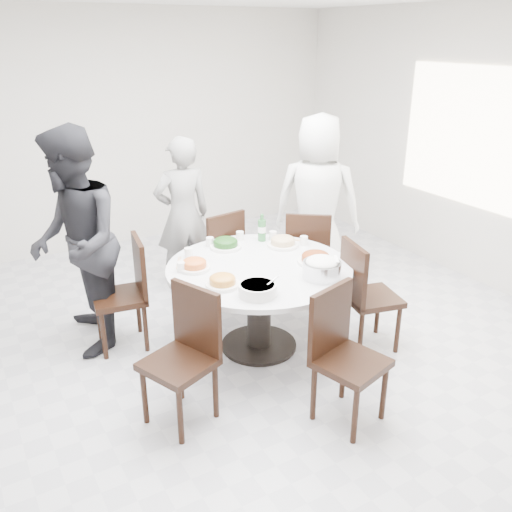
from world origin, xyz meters
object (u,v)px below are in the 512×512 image
chair_nw (119,295)px  diner_middle (183,215)px  chair_n (215,256)px  diner_right (317,203)px  diner_left (76,244)px  chair_ne (307,255)px  chair_sw (178,361)px  chair_se (372,295)px  beverage_bottle (262,228)px  rice_bowl (322,270)px  chair_s (351,360)px  soup_bowl (258,290)px  dining_table (259,307)px

chair_nw → diner_middle: diner_middle is taller
chair_n → diner_right: 1.18m
diner_right → diner_left: size_ratio=0.96×
chair_ne → chair_nw: 1.86m
chair_sw → diner_right: (2.10, 1.37, 0.42)m
chair_se → beverage_bottle: bearing=41.6°
chair_nw → rice_bowl: size_ratio=3.22×
chair_n → chair_se: (0.75, -1.43, 0.00)m
chair_s → chair_n: bearing=73.9°
diner_left → rice_bowl: diner_left is taller
chair_nw → soup_bowl: bearing=43.1°
chair_ne → rice_bowl: size_ratio=3.22×
rice_bowl → chair_se: bearing=-2.2°
chair_se → soup_bowl: (-1.10, 0.00, 0.32)m
chair_se → chair_s: bearing=144.2°
chair_nw → diner_left: size_ratio=0.51×
chair_sw → diner_middle: bearing=133.6°
chair_s → diner_right: size_ratio=0.53×
chair_n → chair_sw: same height
diner_right → dining_table: bearing=76.3°
rice_bowl → beverage_bottle: size_ratio=1.18×
diner_left → chair_se: bearing=69.6°
beverage_bottle → chair_nw: bearing=174.8°
chair_n → soup_bowl: bearing=66.5°
chair_ne → chair_nw: bearing=34.0°
dining_table → chair_n: chair_n is taller
diner_right → rice_bowl: bearing=96.7°
soup_bowl → diner_right: bearing=41.3°
dining_table → diner_middle: size_ratio=0.95×
dining_table → chair_ne: chair_ne is taller
chair_ne → chair_s: same height
dining_table → diner_middle: diner_middle is taller
soup_bowl → chair_se: bearing=-0.2°
chair_sw → beverage_bottle: 1.68m
diner_left → beverage_bottle: 1.60m
dining_table → chair_n: size_ratio=1.58×
chair_s → diner_right: bearing=44.7°
diner_right → rice_bowl: diner_right is taller
chair_nw → chair_s: (1.05, -1.73, 0.00)m
chair_ne → chair_nw: same height
chair_se → chair_nw: bearing=72.9°
chair_se → rice_bowl: size_ratio=3.22×
dining_table → diner_right: 1.51m
dining_table → beverage_bottle: beverage_bottle is taller
chair_nw → chair_s: bearing=40.1°
diner_middle → diner_right: bearing=157.8°
beverage_bottle → chair_se: bearing=-61.5°
chair_n → diner_right: (1.08, -0.17, 0.42)m
chair_s → chair_se: size_ratio=1.00×
chair_ne → chair_n: (-0.79, 0.43, 0.00)m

